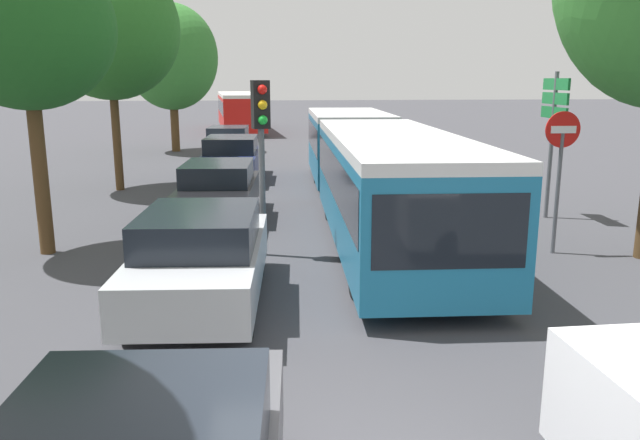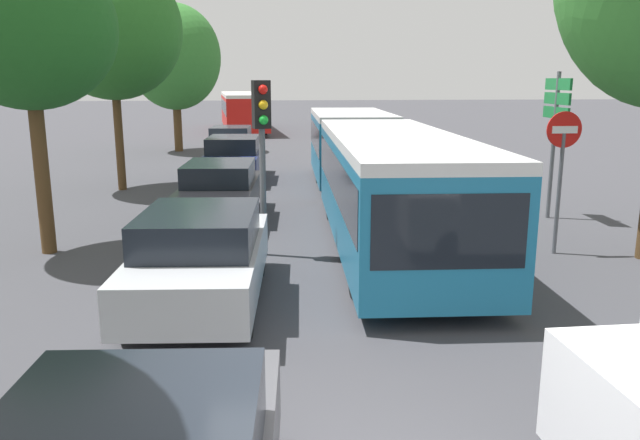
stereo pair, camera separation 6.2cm
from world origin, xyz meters
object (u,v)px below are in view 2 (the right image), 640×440
Objects in this scene: traffic_light at (262,129)px; tree_left_mid at (27,32)px; queued_car_white at (231,143)px; tree_left_far at (111,29)px; articulated_bus at (370,161)px; queued_car_black at (220,191)px; no_entry_sign at (562,160)px; tree_left_distant at (174,57)px; city_bus_rear at (243,109)px; queued_car_navy at (234,158)px; queued_car_silver at (201,257)px; direction_sign_post at (556,115)px.

tree_left_mid reaches higher than traffic_light.
tree_left_far reaches higher than queued_car_white.
articulated_bus is 3.87m from queued_car_black.
no_entry_sign is 21.69m from tree_left_distant.
tree_left_mid is 18.10m from tree_left_distant.
traffic_light is at bearing -34.55° from articulated_bus.
queued_car_black is 7.06m from tree_left_far.
queued_car_black is (-3.80, -0.29, -0.64)m from articulated_bus.
tree_left_mid is (-3.26, -30.09, 2.83)m from city_bus_rear.
queued_car_navy is 9.84m from traffic_light.
tree_left_distant reaches higher than queued_car_silver.
articulated_bus is at bearing 128.66° from traffic_light.
queued_car_silver is 17.94m from queued_car_white.
queued_car_navy is 10.23m from tree_left_mid.
no_entry_sign is at bearing -115.32° from queued_car_black.
city_bus_rear is at bearing 167.70° from traffic_light.
articulated_bus is 4.44× the size of direction_sign_post.
queued_car_black is 5.56m from tree_left_mid.
articulated_bus is 5.67× the size of no_entry_sign.
traffic_light is at bearing -61.10° from tree_left_far.
articulated_bus is at bearing -176.57° from city_bus_rear.
direction_sign_post is at bearing 10.18° from tree_left_mid.
queued_car_navy is 10.79m from direction_sign_post.
traffic_light is at bearing -171.48° from queued_car_white.
queued_car_silver is 7.22m from no_entry_sign.
tree_left_far is (-10.20, 8.41, 3.00)m from no_entry_sign.
queued_car_white is 5.75m from tree_left_distant.
queued_car_silver is 0.63× the size of tree_left_far.
articulated_bus is 4.65m from direction_sign_post.
no_entry_sign is (3.04, -4.10, 0.51)m from articulated_bus.
direction_sign_post is (8.14, 5.40, 1.81)m from queued_car_silver.
articulated_bus is 3.65× the size of queued_car_silver.
no_entry_sign is at bearing -6.23° from tree_left_mid.
tree_left_distant reaches higher than traffic_light.
queued_car_silver is 1.29× the size of traffic_light.
tree_left_mid reaches higher than queued_car_black.
no_entry_sign is at bearing -63.08° from tree_left_distant.
tree_left_far is (-3.13, -7.30, 4.16)m from queued_car_white.
traffic_light is at bearing -158.98° from queued_car_black.
queued_car_white is at bearing -155.79° from no_entry_sign.
tree_left_far is at bearing 167.09° from city_bus_rear.
traffic_light is at bearing 23.18° from direction_sign_post.
tree_left_mid is at bearing 12.39° from direction_sign_post.
city_bus_rear is 4.18× the size of no_entry_sign.
tree_left_mid is (-3.39, 3.33, 3.53)m from queued_car_silver.
tree_left_distant is at bearing 87.63° from tree_left_far.
tree_left_far reaches higher than traffic_light.
traffic_light is 7.66m from direction_sign_post.
queued_car_black is at bearing -175.16° from queued_car_white.
no_entry_sign is 0.48× the size of tree_left_mid.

